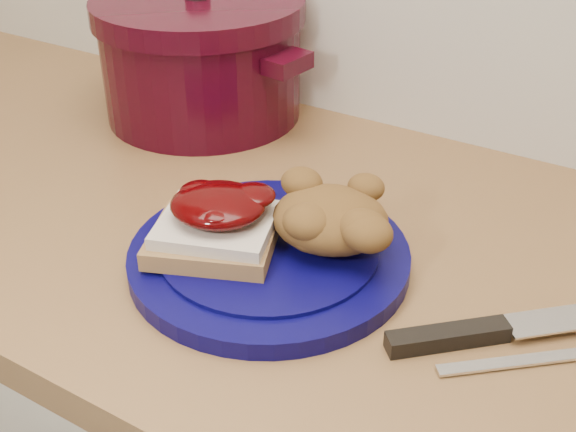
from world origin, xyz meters
The scene contains 7 objects.
plate centered at (-0.02, 1.43, 0.91)m, with size 0.28×0.28×0.02m, color #06043D.
sandwich centered at (-0.06, 1.40, 0.95)m, with size 0.15×0.14×0.06m.
stuffing_mound centered at (0.03, 1.46, 0.95)m, with size 0.11×0.10×0.06m, color brown.
chef_knife centered at (0.20, 1.44, 0.91)m, with size 0.23×0.22×0.02m.
butter_knife centered at (0.24, 1.42, 0.90)m, with size 0.16×0.01×0.00m, color silver.
dutch_oven centered at (-0.30, 1.70, 0.98)m, with size 0.35×0.32×0.18m.
pepper_grinder centered at (-0.28, 1.66, 0.97)m, with size 0.07×0.07×0.13m.
Camera 1 is at (0.30, 0.94, 1.33)m, focal length 45.00 mm.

